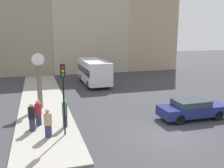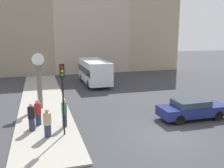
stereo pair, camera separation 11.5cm
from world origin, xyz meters
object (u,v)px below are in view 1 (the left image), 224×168
Objects in this scene: pedestrian_green_hoodie at (65,113)px; pedestrian_tan_coat at (48,123)px; street_clock at (39,82)px; traffic_light_near at (63,85)px; pedestrian_red_top at (38,113)px; bus_distant at (94,71)px; pedestrian_black_jacket at (32,117)px; sedan_car at (192,109)px.

pedestrian_tan_coat is at bearing -129.79° from pedestrian_green_hoodie.
street_clock reaches higher than pedestrian_green_hoodie.
traffic_light_near is 2.48× the size of pedestrian_red_top.
bus_distant reaches higher than pedestrian_red_top.
pedestrian_green_hoodie reaches higher than pedestrian_red_top.
street_clock reaches higher than pedestrian_tan_coat.
traffic_light_near is (-4.87, -13.93, 1.42)m from bus_distant.
traffic_light_near reaches higher than pedestrian_black_jacket.
pedestrian_red_top is at bearing -117.73° from bus_distant.
pedestrian_tan_coat is at bearing -112.44° from bus_distant.
pedestrian_green_hoodie is (1.55, -0.80, 0.08)m from pedestrian_red_top.
pedestrian_green_hoodie reaches higher than pedestrian_black_jacket.
traffic_light_near is 2.52× the size of pedestrian_tan_coat.
pedestrian_green_hoodie is at bearing 50.21° from pedestrian_tan_coat.
pedestrian_tan_coat is 0.99× the size of pedestrian_red_top.
traffic_light_near is 2.94m from pedestrian_black_jacket.
pedestrian_black_jacket is at bearing -117.40° from bus_distant.
pedestrian_red_top is at bearing 152.63° from pedestrian_green_hoodie.
sedan_car is 2.71× the size of pedestrian_green_hoodie.
pedestrian_green_hoodie is (-8.50, 0.75, 0.28)m from sedan_car.
pedestrian_black_jacket is (-10.42, 0.67, 0.22)m from sedan_car.
street_clock is 4.77m from pedestrian_black_jacket.
pedestrian_red_top is (0.37, 0.88, -0.02)m from pedestrian_black_jacket.
traffic_light_near is 2.34m from pedestrian_green_hoodie.
bus_distant is 14.83m from traffic_light_near.
pedestrian_green_hoodie is (1.06, 1.28, 0.09)m from pedestrian_tan_coat.
pedestrian_tan_coat reaches higher than sedan_car.
pedestrian_tan_coat is at bearing -54.61° from pedestrian_black_jacket.
bus_distant reaches higher than pedestrian_black_jacket.
pedestrian_black_jacket is at bearing -112.76° from pedestrian_red_top.
bus_distant is 15.16m from pedestrian_tan_coat.
pedestrian_green_hoodie reaches higher than sedan_car.
street_clock is at bearing 151.98° from sedan_car.
sedan_car is 14.02m from bus_distant.
traffic_light_near reaches higher than bus_distant.
pedestrian_red_top is (-1.40, 2.01, -2.08)m from traffic_light_near.
traffic_light_near reaches higher than pedestrian_tan_coat.
traffic_light_near is at bearing 4.19° from pedestrian_tan_coat.
sedan_car is at bearing 3.17° from pedestrian_tan_coat.
pedestrian_green_hoodie is (0.15, 1.21, -2.00)m from traffic_light_near.
bus_distant reaches higher than pedestrian_green_hoodie.
pedestrian_black_jacket is 1.02× the size of pedestrian_red_top.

